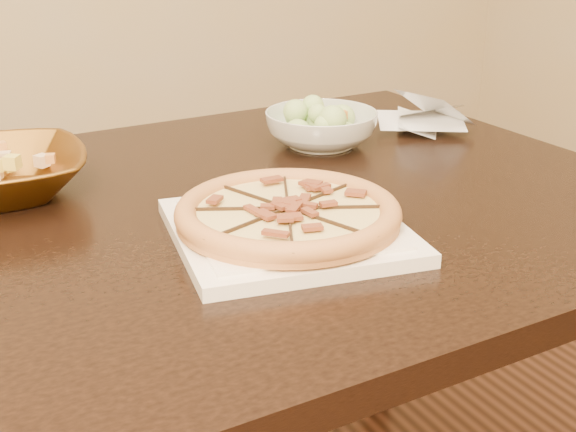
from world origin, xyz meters
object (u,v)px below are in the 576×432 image
object	(u,v)px
pizza	(288,213)
salad_bowl	(321,129)
plate	(288,230)
dining_table	(166,281)

from	to	relation	value
pizza	salad_bowl	size ratio (longest dim) A/B	1.48
plate	salad_bowl	world-z (taller)	salad_bowl
dining_table	pizza	bearing A→B (deg)	-50.38
plate	pizza	size ratio (longest dim) A/B	1.15
pizza	salad_bowl	bearing A→B (deg)	54.03
salad_bowl	pizza	bearing A→B (deg)	-125.97
dining_table	salad_bowl	distance (m)	0.43
pizza	salad_bowl	distance (m)	0.41
plate	salad_bowl	size ratio (longest dim) A/B	1.69
plate	pizza	world-z (taller)	pizza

